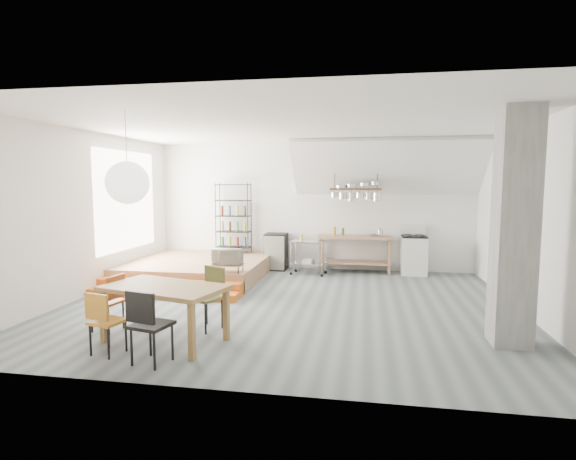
% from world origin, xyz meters
% --- Properties ---
extents(floor, '(8.00, 8.00, 0.00)m').
position_xyz_m(floor, '(0.00, 0.00, 0.00)').
color(floor, '#525D5F').
rests_on(floor, ground).
extents(wall_back, '(8.00, 0.04, 3.20)m').
position_xyz_m(wall_back, '(0.00, 3.50, 1.60)').
color(wall_back, silver).
rests_on(wall_back, ground).
extents(wall_left, '(0.04, 7.00, 3.20)m').
position_xyz_m(wall_left, '(-4.00, 0.00, 1.60)').
color(wall_left, silver).
rests_on(wall_left, ground).
extents(wall_right, '(0.04, 7.00, 3.20)m').
position_xyz_m(wall_right, '(4.00, 0.00, 1.60)').
color(wall_right, silver).
rests_on(wall_right, ground).
extents(ceiling, '(8.00, 7.00, 0.02)m').
position_xyz_m(ceiling, '(0.00, 0.00, 3.20)').
color(ceiling, white).
rests_on(ceiling, wall_back).
extents(slope_ceiling, '(4.40, 1.44, 1.32)m').
position_xyz_m(slope_ceiling, '(1.80, 2.90, 2.55)').
color(slope_ceiling, white).
rests_on(slope_ceiling, wall_back).
extents(window_pane, '(0.02, 2.50, 2.20)m').
position_xyz_m(window_pane, '(-3.98, 1.50, 1.80)').
color(window_pane, white).
rests_on(window_pane, wall_left).
extents(platform, '(3.00, 3.00, 0.40)m').
position_xyz_m(platform, '(-2.50, 2.00, 0.20)').
color(platform, '#926A49').
rests_on(platform, ground).
extents(step_lower, '(3.00, 0.35, 0.13)m').
position_xyz_m(step_lower, '(-2.50, 0.05, 0.07)').
color(step_lower, orange).
rests_on(step_lower, ground).
extents(step_upper, '(3.00, 0.35, 0.27)m').
position_xyz_m(step_upper, '(-2.50, 0.40, 0.13)').
color(step_upper, orange).
rests_on(step_upper, ground).
extents(concrete_column, '(0.50, 0.50, 3.20)m').
position_xyz_m(concrete_column, '(3.30, -1.50, 1.60)').
color(concrete_column, slate).
rests_on(concrete_column, ground).
extents(kitchen_counter, '(1.80, 0.60, 0.91)m').
position_xyz_m(kitchen_counter, '(1.10, 3.15, 0.63)').
color(kitchen_counter, '#926A49').
rests_on(kitchen_counter, ground).
extents(stove, '(0.60, 0.60, 1.18)m').
position_xyz_m(stove, '(2.50, 3.16, 0.48)').
color(stove, white).
rests_on(stove, ground).
extents(pot_rack, '(1.20, 0.50, 1.43)m').
position_xyz_m(pot_rack, '(1.13, 2.92, 1.98)').
color(pot_rack, '#3C2418').
rests_on(pot_rack, ceiling).
extents(wire_shelving, '(0.88, 0.38, 1.80)m').
position_xyz_m(wire_shelving, '(-2.00, 3.20, 1.33)').
color(wire_shelving, black).
rests_on(wire_shelving, platform).
extents(microwave_shelf, '(0.60, 0.40, 0.16)m').
position_xyz_m(microwave_shelf, '(-1.40, 0.75, 0.55)').
color(microwave_shelf, '#926A49').
rests_on(microwave_shelf, platform).
extents(paper_lantern, '(0.60, 0.60, 0.60)m').
position_xyz_m(paper_lantern, '(-1.96, -2.04, 2.20)').
color(paper_lantern, white).
rests_on(paper_lantern, ceiling).
extents(dining_table, '(1.84, 1.33, 0.79)m').
position_xyz_m(dining_table, '(-1.38, -2.19, 0.70)').
color(dining_table, olive).
rests_on(dining_table, ground).
extents(chair_mustard, '(0.46, 0.46, 0.83)m').
position_xyz_m(chair_mustard, '(-1.92, -2.82, 0.49)').
color(chair_mustard, '#BC7920').
rests_on(chair_mustard, ground).
extents(chair_black, '(0.51, 0.51, 0.93)m').
position_xyz_m(chair_black, '(-1.22, -3.01, 0.55)').
color(chair_black, black).
rests_on(chair_black, ground).
extents(chair_olive, '(0.57, 0.57, 0.93)m').
position_xyz_m(chair_olive, '(-0.97, -1.53, 0.55)').
color(chair_olive, brown).
rests_on(chair_olive, ground).
extents(chair_red, '(0.45, 0.45, 0.85)m').
position_xyz_m(chair_red, '(-2.36, -1.92, 0.51)').
color(chair_red, '#B8501A').
rests_on(chair_red, ground).
extents(rolling_cart, '(0.88, 0.57, 0.81)m').
position_xyz_m(rolling_cart, '(0.01, 2.70, 0.53)').
color(rolling_cart, silver).
rests_on(rolling_cart, ground).
extents(mini_fridge, '(0.54, 0.54, 0.92)m').
position_xyz_m(mini_fridge, '(-0.88, 3.20, 0.46)').
color(mini_fridge, black).
rests_on(mini_fridge, ground).
extents(microwave, '(0.62, 0.45, 0.32)m').
position_xyz_m(microwave, '(-1.40, 0.75, 0.73)').
color(microwave, beige).
rests_on(microwave, microwave_shelf).
extents(bowl, '(0.26, 0.26, 0.05)m').
position_xyz_m(bowl, '(1.53, 3.10, 0.94)').
color(bowl, silver).
rests_on(bowl, kitchen_counter).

